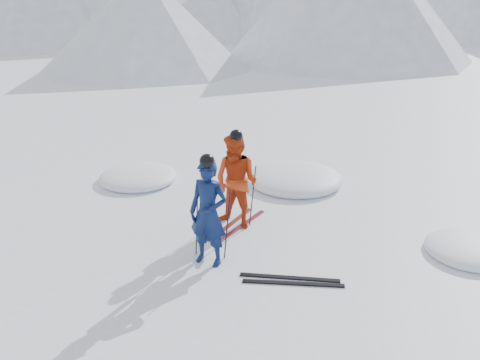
% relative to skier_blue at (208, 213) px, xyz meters
% --- Properties ---
extents(ground, '(160.00, 160.00, 0.00)m').
position_rel_skier_blue_xyz_m(ground, '(1.97, 0.87, -0.97)').
color(ground, white).
rests_on(ground, ground).
extents(skier_blue, '(0.75, 0.53, 1.94)m').
position_rel_skier_blue_xyz_m(skier_blue, '(0.00, 0.00, 0.00)').
color(skier_blue, '#0B1946').
rests_on(skier_blue, ground).
extents(skier_red, '(1.06, 0.90, 1.95)m').
position_rel_skier_blue_xyz_m(skier_red, '(-0.06, 1.55, 0.00)').
color(skier_red, red).
rests_on(skier_red, ground).
extents(pole_blue_left, '(0.13, 0.09, 1.29)m').
position_rel_skier_blue_xyz_m(pole_blue_left, '(-0.30, 0.15, -0.32)').
color(pole_blue_left, black).
rests_on(pole_blue_left, ground).
extents(pole_blue_right, '(0.13, 0.08, 1.29)m').
position_rel_skier_blue_xyz_m(pole_blue_right, '(0.25, 0.25, -0.32)').
color(pole_blue_right, black).
rests_on(pole_blue_right, ground).
extents(pole_red_left, '(0.13, 0.10, 1.30)m').
position_rel_skier_blue_xyz_m(pole_red_left, '(-0.36, 1.80, -0.32)').
color(pole_red_left, black).
rests_on(pole_red_left, ground).
extents(pole_red_right, '(0.13, 0.09, 1.30)m').
position_rel_skier_blue_xyz_m(pole_red_right, '(0.24, 1.70, -0.32)').
color(pole_red_right, black).
rests_on(pole_red_right, ground).
extents(ski_worn_left, '(0.34, 1.69, 0.03)m').
position_rel_skier_blue_xyz_m(ski_worn_left, '(-0.18, 1.55, -0.96)').
color(ski_worn_left, black).
rests_on(ski_worn_left, ground).
extents(ski_worn_right, '(0.45, 1.68, 0.03)m').
position_rel_skier_blue_xyz_m(ski_worn_right, '(0.06, 1.55, -0.96)').
color(ski_worn_right, black).
rests_on(ski_worn_right, ground).
extents(ski_loose_a, '(1.68, 0.47, 0.03)m').
position_rel_skier_blue_xyz_m(ski_loose_a, '(1.50, -0.03, -0.96)').
color(ski_loose_a, black).
rests_on(ski_loose_a, ground).
extents(ski_loose_b, '(1.67, 0.53, 0.03)m').
position_rel_skier_blue_xyz_m(ski_loose_b, '(1.60, -0.18, -0.96)').
color(ski_loose_b, black).
rests_on(ski_loose_b, ground).
extents(snow_lumps, '(9.49, 4.35, 0.53)m').
position_rel_skier_blue_xyz_m(snow_lumps, '(-0.02, 3.57, -0.97)').
color(snow_lumps, white).
rests_on(snow_lumps, ground).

